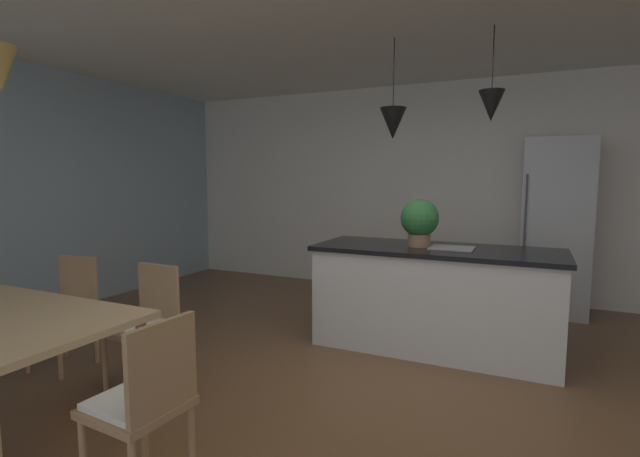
{
  "coord_description": "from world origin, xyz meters",
  "views": [
    {
      "loc": [
        0.8,
        -2.77,
        1.5
      ],
      "look_at": [
        -0.65,
        0.32,
        1.12
      ],
      "focal_mm": 25.66,
      "sensor_mm": 36.0,
      "label": 1
    }
  ],
  "objects_px": {
    "chair_kitchen_end": "(144,400)",
    "chair_far_left": "(66,308)",
    "refrigerator": "(555,227)",
    "chair_far_right": "(146,322)",
    "kitchen_island": "(435,297)",
    "potted_plant_on_island": "(420,220)"
  },
  "relations": [
    {
      "from": "potted_plant_on_island",
      "to": "kitchen_island",
      "type": "bearing_deg",
      "value": 0.0
    },
    {
      "from": "chair_far_left",
      "to": "potted_plant_on_island",
      "type": "xyz_separation_m",
      "value": [
        2.43,
        1.63,
        0.66
      ]
    },
    {
      "from": "chair_far_right",
      "to": "chair_kitchen_end",
      "type": "distance_m",
      "value": 1.24
    },
    {
      "from": "chair_far_left",
      "to": "potted_plant_on_island",
      "type": "bearing_deg",
      "value": 33.77
    },
    {
      "from": "refrigerator",
      "to": "chair_kitchen_end",
      "type": "bearing_deg",
      "value": -113.66
    },
    {
      "from": "chair_far_left",
      "to": "refrigerator",
      "type": "xyz_separation_m",
      "value": [
        3.56,
        3.29,
        0.49
      ]
    },
    {
      "from": "chair_far_right",
      "to": "potted_plant_on_island",
      "type": "height_order",
      "value": "potted_plant_on_island"
    },
    {
      "from": "kitchen_island",
      "to": "potted_plant_on_island",
      "type": "xyz_separation_m",
      "value": [
        -0.15,
        0.0,
        0.67
      ]
    },
    {
      "from": "chair_far_left",
      "to": "potted_plant_on_island",
      "type": "height_order",
      "value": "potted_plant_on_island"
    },
    {
      "from": "refrigerator",
      "to": "chair_far_right",
      "type": "bearing_deg",
      "value": -129.48
    },
    {
      "from": "chair_far_left",
      "to": "refrigerator",
      "type": "relative_size",
      "value": 0.45
    },
    {
      "from": "kitchen_island",
      "to": "refrigerator",
      "type": "relative_size",
      "value": 1.08
    },
    {
      "from": "chair_far_right",
      "to": "chair_far_left",
      "type": "bearing_deg",
      "value": -179.99
    },
    {
      "from": "chair_kitchen_end",
      "to": "kitchen_island",
      "type": "xyz_separation_m",
      "value": [
        0.84,
        2.49,
        -0.01
      ]
    },
    {
      "from": "chair_kitchen_end",
      "to": "chair_far_left",
      "type": "distance_m",
      "value": 1.95
    },
    {
      "from": "kitchen_island",
      "to": "refrigerator",
      "type": "bearing_deg",
      "value": 59.48
    },
    {
      "from": "chair_kitchen_end",
      "to": "kitchen_island",
      "type": "distance_m",
      "value": 2.63
    },
    {
      "from": "chair_far_right",
      "to": "refrigerator",
      "type": "xyz_separation_m",
      "value": [
        2.71,
        3.29,
        0.49
      ]
    },
    {
      "from": "potted_plant_on_island",
      "to": "chair_kitchen_end",
      "type": "bearing_deg",
      "value": -105.53
    },
    {
      "from": "kitchen_island",
      "to": "chair_kitchen_end",
      "type": "bearing_deg",
      "value": -108.65
    },
    {
      "from": "refrigerator",
      "to": "potted_plant_on_island",
      "type": "xyz_separation_m",
      "value": [
        -1.13,
        -1.66,
        0.17
      ]
    },
    {
      "from": "chair_kitchen_end",
      "to": "potted_plant_on_island",
      "type": "xyz_separation_m",
      "value": [
        0.69,
        2.49,
        0.66
      ]
    }
  ]
}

